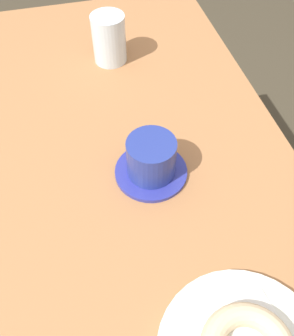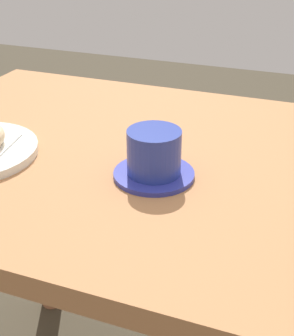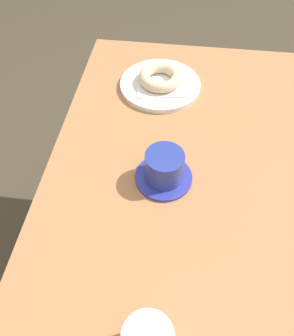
% 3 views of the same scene
% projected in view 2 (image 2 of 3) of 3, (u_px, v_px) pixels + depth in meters
% --- Properties ---
extents(table, '(1.19, 0.70, 0.73)m').
position_uv_depth(table, '(190.00, 218.00, 0.88)').
color(table, '#A76F44').
rests_on(table, ground_plane).
extents(coffee_cup, '(0.13, 0.13, 0.08)m').
position_uv_depth(coffee_cup, '(154.00, 156.00, 0.76)').
color(coffee_cup, '#2C3295').
rests_on(coffee_cup, table).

